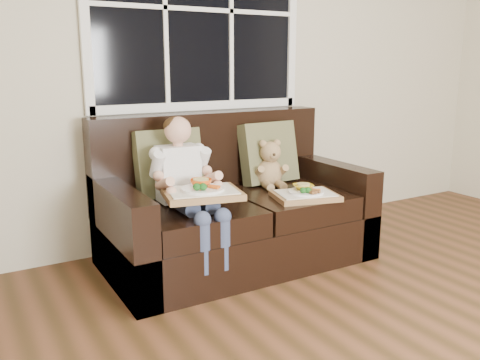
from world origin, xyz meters
TOP-DOWN VIEW (x-y plane):
  - window_back at (-0.59, 2.48)m, footprint 1.62×0.04m
  - loveseat at (-0.59, 2.02)m, footprint 1.70×0.92m
  - pillow_left at (-0.97, 2.17)m, footprint 0.43×0.20m
  - pillow_right at (-0.20, 2.17)m, footprint 0.44×0.23m
  - child at (-0.97, 1.90)m, footprint 0.36×0.59m
  - teddy_bear at (-0.25, 2.07)m, footprint 0.23×0.28m
  - tray_left at (-0.95, 1.71)m, footprint 0.49×0.41m
  - tray_right at (-0.25, 1.67)m, footprint 0.45×0.39m

SIDE VIEW (x-z plane):
  - loveseat at x=-0.59m, z-range -0.17..0.79m
  - tray_right at x=-0.25m, z-range 0.43..0.52m
  - tray_left at x=-0.95m, z-range 0.53..0.63m
  - teddy_bear at x=-0.25m, z-range 0.41..0.76m
  - child at x=-0.97m, z-range 0.22..1.04m
  - pillow_left at x=-0.97m, z-range 0.44..0.89m
  - pillow_right at x=-0.20m, z-range 0.44..0.89m
  - window_back at x=-0.59m, z-range 0.96..2.33m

